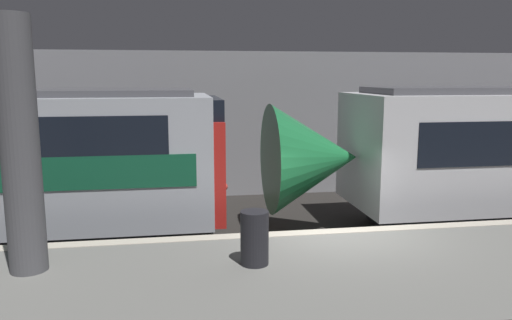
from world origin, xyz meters
TOP-DOWN VIEW (x-y plane):
  - ground_plane at (0.00, 0.00)m, footprint 120.00×120.00m
  - platform at (0.00, -1.91)m, footprint 40.00×3.82m
  - station_rear_barrier at (0.00, 7.43)m, footprint 50.00×0.15m
  - support_pillar_near at (-5.24, -1.24)m, footprint 0.55×0.55m
  - trash_bin at (-1.83, -1.54)m, footprint 0.44×0.44m

SIDE VIEW (x-z plane):
  - ground_plane at x=0.00m, z-range 0.00..0.00m
  - platform at x=0.00m, z-range 0.00..1.08m
  - trash_bin at x=-1.83m, z-range 1.07..1.92m
  - station_rear_barrier at x=0.00m, z-range 0.00..4.76m
  - support_pillar_near at x=-5.24m, z-range 1.07..4.85m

